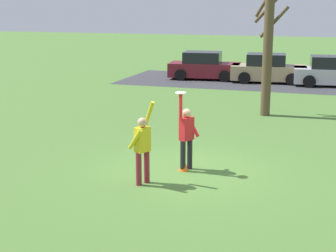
{
  "coord_description": "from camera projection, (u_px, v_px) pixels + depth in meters",
  "views": [
    {
      "loc": [
        3.49,
        -12.38,
        4.26
      ],
      "look_at": [
        -0.34,
        -0.46,
        1.27
      ],
      "focal_mm": 54.59,
      "sensor_mm": 36.0,
      "label": 1
    }
  ],
  "objects": [
    {
      "name": "frisbee_disc",
      "position": [
        181.0,
        93.0,
        12.86
      ],
      "size": [
        0.27,
        0.27,
        0.02
      ],
      "primitive_type": "cylinder",
      "color": "white",
      "rests_on": "person_catcher"
    },
    {
      "name": "parked_car_tan",
      "position": [
        268.0,
        69.0,
        28.55
      ],
      "size": [
        4.26,
        2.34,
        1.59
      ],
      "rotation": [
        0.0,
        0.0,
        0.1
      ],
      "color": "tan",
      "rests_on": "ground_plane"
    },
    {
      "name": "person_defender",
      "position": [
        142.0,
        145.0,
        12.22
      ],
      "size": [
        0.6,
        0.66,
        2.04
      ],
      "rotation": [
        0.0,
        0.0,
        1.09
      ],
      "color": "maroon",
      "rests_on": "ground_plane"
    },
    {
      "name": "parked_car_silver",
      "position": [
        333.0,
        72.0,
        27.27
      ],
      "size": [
        4.26,
        2.34,
        1.59
      ],
      "rotation": [
        0.0,
        0.0,
        0.1
      ],
      "color": "#BCBCC1",
      "rests_on": "ground_plane"
    },
    {
      "name": "parking_strip",
      "position": [
        270.0,
        83.0,
        28.54
      ],
      "size": [
        16.73,
        6.4,
        0.01
      ],
      "primitive_type": "cube",
      "color": "#38383D",
      "rests_on": "ground_plane"
    },
    {
      "name": "person_catcher",
      "position": [
        186.0,
        134.0,
        13.27
      ],
      "size": [
        0.51,
        0.59,
        2.08
      ],
      "rotation": [
        0.0,
        0.0,
        -2.05
      ],
      "color": "black",
      "rests_on": "ground_plane"
    },
    {
      "name": "bare_tree_tall",
      "position": [
        269.0,
        35.0,
        19.48
      ],
      "size": [
        1.36,
        0.92,
        6.03
      ],
      "color": "brown",
      "rests_on": "ground_plane"
    },
    {
      "name": "field_cone_orange",
      "position": [
        184.0,
        165.0,
        13.4
      ],
      "size": [
        0.26,
        0.26,
        0.32
      ],
      "primitive_type": "cone",
      "color": "orange",
      "rests_on": "ground_plane"
    },
    {
      "name": "ground_plane",
      "position": [
        186.0,
        170.0,
        13.49
      ],
      "size": [
        120.0,
        120.0,
        0.0
      ],
      "primitive_type": "plane",
      "color": "#4C7533"
    },
    {
      "name": "parked_car_maroon",
      "position": [
        204.0,
        67.0,
        29.78
      ],
      "size": [
        4.26,
        2.34,
        1.59
      ],
      "rotation": [
        0.0,
        0.0,
        0.1
      ],
      "color": "maroon",
      "rests_on": "ground_plane"
    }
  ]
}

